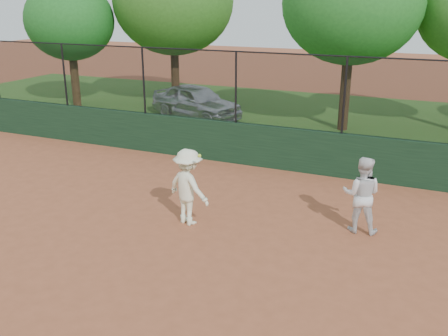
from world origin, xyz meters
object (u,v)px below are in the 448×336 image
at_px(parked_car, 196,101).
at_px(player_main, 188,187).
at_px(player_second, 361,195).
at_px(tree_0, 69,21).
at_px(tree_2, 352,4).
at_px(tree_1, 173,1).

relative_size(parked_car, player_main, 2.33).
xyz_separation_m(parked_car, player_main, (4.25, -8.85, 0.15)).
bearing_deg(player_second, tree_0, -33.92).
distance_m(parked_car, tree_0, 6.60).
height_order(parked_car, tree_2, tree_2).
distance_m(player_main, tree_0, 13.75).
bearing_deg(tree_1, tree_0, -154.03).
height_order(tree_0, tree_2, tree_2).
relative_size(player_second, tree_0, 0.30).
height_order(player_second, tree_1, tree_1).
xyz_separation_m(player_second, player_main, (-3.38, -1.07, 0.02)).
xyz_separation_m(player_main, tree_2, (1.45, 9.33, 3.55)).
relative_size(player_second, tree_2, 0.25).
distance_m(player_second, tree_1, 14.11).
height_order(player_main, tree_0, tree_0).
xyz_separation_m(tree_0, tree_2, (11.61, 0.50, 0.72)).
distance_m(tree_0, tree_2, 11.64).
bearing_deg(tree_2, tree_1, 169.55).
bearing_deg(parked_car, tree_2, -66.89).
relative_size(tree_0, tree_2, 0.83).
distance_m(tree_0, tree_1, 4.44).
bearing_deg(tree_1, parked_car, -43.98).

